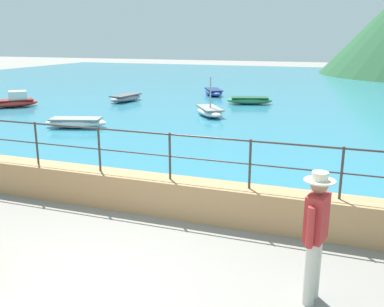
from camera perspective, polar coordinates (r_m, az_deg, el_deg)
name	(u,v)px	position (r m, az deg, el deg)	size (l,w,h in m)	color
ground_plane	(73,306)	(5.98, -15.53, -18.97)	(120.00, 120.00, 0.00)	gray
promenade_wall	(170,196)	(8.31, -2.89, -5.68)	(20.00, 0.56, 0.70)	tan
railing	(170,148)	(8.02, -2.98, 0.77)	(18.44, 0.04, 0.90)	#383330
lake_water	(301,88)	(30.12, 14.28, 8.43)	(64.00, 44.32, 0.06)	teal
person_walking	(316,231)	(5.63, 16.13, -9.89)	(0.38, 0.56, 1.75)	beige
boat_0	(250,100)	(22.06, 7.68, 7.05)	(2.46, 1.50, 0.36)	#338C59
boat_1	(14,101)	(22.65, -22.63, 6.42)	(2.22, 2.30, 0.76)	red
boat_3	(76,122)	(16.61, -15.20, 4.02)	(2.46, 1.54, 0.36)	white
boat_4	(214,92)	(25.33, 2.89, 8.19)	(1.89, 2.45, 0.36)	#2D4C9E
boat_5	(126,98)	(23.07, -8.80, 7.36)	(1.24, 2.41, 0.36)	gray
boat_6	(210,111)	(18.57, 2.36, 5.69)	(2.02, 2.42, 1.68)	white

